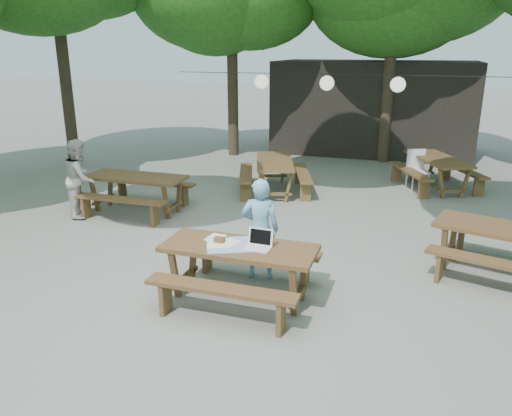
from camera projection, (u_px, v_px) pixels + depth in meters
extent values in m
plane|color=slate|center=(254.00, 291.00, 6.86)|extent=(80.00, 80.00, 0.00)
cube|color=black|center=(374.00, 107.00, 15.77)|extent=(6.00, 3.00, 2.80)
cube|color=#4F2E1C|center=(239.00, 248.00, 6.45)|extent=(2.00, 0.80, 0.06)
cube|color=#4F2E1C|center=(221.00, 289.00, 5.94)|extent=(1.90, 0.28, 0.05)
cube|color=#4F2E1C|center=(255.00, 249.00, 7.12)|extent=(1.90, 0.28, 0.05)
cube|color=#4F2E1C|center=(239.00, 274.00, 6.56)|extent=(1.70, 0.70, 0.69)
cube|color=#4F2E1C|center=(135.00, 177.00, 9.96)|extent=(2.01, 0.82, 0.06)
cube|color=#4F2E1C|center=(119.00, 199.00, 9.45)|extent=(1.90, 0.30, 0.05)
cube|color=#4F2E1C|center=(152.00, 182.00, 10.63)|extent=(1.90, 0.30, 0.05)
cube|color=#4F2E1C|center=(137.00, 195.00, 10.07)|extent=(1.71, 0.72, 0.69)
cube|color=#4F2E1C|center=(510.00, 231.00, 7.06)|extent=(2.14, 1.31, 0.06)
cube|color=#4F2E1C|center=(499.00, 264.00, 6.63)|extent=(1.90, 0.79, 0.05)
cube|color=#4F2E1C|center=(506.00, 255.00, 7.18)|extent=(1.83, 1.14, 0.69)
cube|color=#4F2E1C|center=(274.00, 161.00, 11.34)|extent=(1.39, 2.15, 0.06)
cube|color=#4F2E1C|center=(303.00, 173.00, 11.43)|extent=(0.86, 1.89, 0.05)
cube|color=#4F2E1C|center=(246.00, 173.00, 11.43)|extent=(0.86, 1.89, 0.05)
cube|color=#4F2E1C|center=(274.00, 177.00, 11.46)|extent=(1.20, 1.83, 0.69)
cube|color=#4F2E1C|center=(438.00, 159.00, 11.60)|extent=(1.59, 2.15, 0.06)
cube|color=#4F2E1C|center=(463.00, 169.00, 11.76)|extent=(1.08, 1.83, 0.05)
cube|color=#4F2E1C|center=(410.00, 171.00, 11.60)|extent=(1.08, 1.83, 0.05)
cube|color=#4F2E1C|center=(436.00, 175.00, 11.71)|extent=(1.37, 1.84, 0.69)
imported|color=#72ADD1|center=(260.00, 229.00, 7.06)|extent=(0.60, 0.45, 1.48)
imported|color=beige|center=(81.00, 178.00, 9.72)|extent=(0.84, 0.92, 1.53)
cube|color=white|center=(418.00, 172.00, 11.75)|extent=(0.58, 0.58, 0.04)
cube|color=white|center=(416.00, 159.00, 11.86)|extent=(0.42, 0.21, 0.48)
cube|color=white|center=(417.00, 180.00, 11.82)|extent=(0.55, 0.55, 0.38)
cube|color=white|center=(257.00, 248.00, 6.34)|extent=(0.34, 0.24, 0.02)
cube|color=white|center=(261.00, 237.00, 6.40)|extent=(0.33, 0.07, 0.23)
cube|color=black|center=(260.00, 237.00, 6.40)|extent=(0.28, 0.06, 0.19)
cube|color=#3464B2|center=(232.00, 245.00, 6.47)|extent=(0.82, 0.77, 0.01)
cube|color=white|center=(216.00, 244.00, 6.47)|extent=(0.30, 0.35, 0.00)
cube|color=white|center=(229.00, 243.00, 6.50)|extent=(0.29, 0.35, 0.00)
cube|color=white|center=(215.00, 238.00, 6.68)|extent=(0.24, 0.32, 0.00)
cube|color=brown|center=(219.00, 240.00, 6.52)|extent=(0.13, 0.10, 0.06)
cylinder|color=black|center=(358.00, 75.00, 11.34)|extent=(9.00, 0.02, 0.02)
sphere|color=white|center=(262.00, 82.00, 12.08)|extent=(0.34, 0.34, 0.34)
sphere|color=white|center=(327.00, 83.00, 11.61)|extent=(0.34, 0.34, 0.34)
sphere|color=white|center=(398.00, 85.00, 11.13)|extent=(0.34, 0.34, 0.34)
cylinder|color=#2D2319|center=(64.00, 66.00, 13.68)|extent=(0.32, 0.32, 5.43)
cylinder|color=#2D2319|center=(233.00, 81.00, 14.90)|extent=(0.32, 0.32, 4.48)
cylinder|color=#2D2319|center=(389.00, 83.00, 14.01)|extent=(0.32, 0.32, 4.46)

